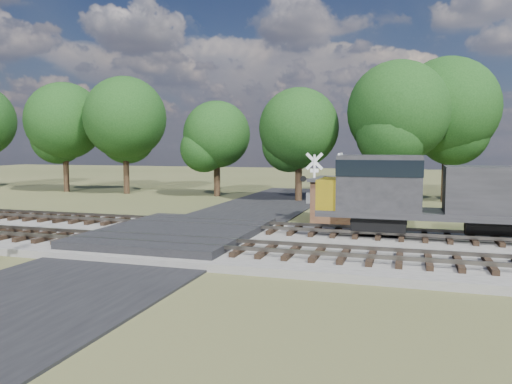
% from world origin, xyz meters
% --- Properties ---
extents(ground, '(160.00, 160.00, 0.00)m').
position_xyz_m(ground, '(0.00, 0.00, 0.00)').
color(ground, '#414826').
rests_on(ground, ground).
extents(ballast_bed, '(140.00, 10.00, 0.30)m').
position_xyz_m(ballast_bed, '(10.00, 0.50, 0.15)').
color(ballast_bed, gray).
rests_on(ballast_bed, ground).
extents(road, '(7.00, 60.00, 0.08)m').
position_xyz_m(road, '(0.00, 0.00, 0.04)').
color(road, black).
rests_on(road, ground).
extents(crossing_panel, '(7.00, 9.00, 0.62)m').
position_xyz_m(crossing_panel, '(0.00, 0.50, 0.32)').
color(crossing_panel, '#262628').
rests_on(crossing_panel, ground).
extents(track_near, '(140.00, 2.60, 0.33)m').
position_xyz_m(track_near, '(3.12, -2.00, 0.41)').
color(track_near, black).
rests_on(track_near, ballast_bed).
extents(track_far, '(140.00, 2.60, 0.33)m').
position_xyz_m(track_far, '(3.12, 3.00, 0.41)').
color(track_far, black).
rests_on(track_far, ballast_bed).
extents(crossing_signal_far, '(1.63, 0.43, 4.08)m').
position_xyz_m(crossing_signal_far, '(4.82, 8.54, 1.70)').
color(crossing_signal_far, silver).
rests_on(crossing_signal_far, ground).
extents(equipment_shed, '(3.97, 3.97, 2.59)m').
position_xyz_m(equipment_shed, '(6.69, 9.01, 1.31)').
color(equipment_shed, '#4E2B21').
rests_on(equipment_shed, ground).
extents(treeline, '(84.22, 12.09, 11.46)m').
position_xyz_m(treeline, '(7.99, 21.09, 6.90)').
color(treeline, black).
rests_on(treeline, ground).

